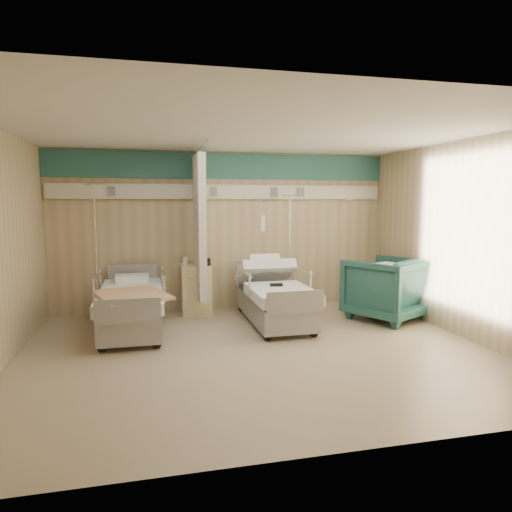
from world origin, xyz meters
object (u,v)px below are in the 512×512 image
at_px(bed_right, 274,303).
at_px(visitor_armchair, 386,289).
at_px(bed_left, 131,311).
at_px(bedside_cabinet, 196,289).
at_px(iv_stand_right, 289,286).
at_px(iv_stand_left, 98,292).

relative_size(bed_right, visitor_armchair, 1.92).
distance_m(bed_left, bedside_cabinet, 1.39).
height_order(bed_right, bed_left, same).
distance_m(bed_right, iv_stand_right, 0.97).
xyz_separation_m(bed_left, iv_stand_left, (-0.56, 0.87, 0.14)).
distance_m(bed_left, iv_stand_left, 1.04).
bearing_deg(bedside_cabinet, visitor_armchair, -20.04).
height_order(bed_left, iv_stand_right, iv_stand_right).
relative_size(bed_left, iv_stand_left, 0.97).
height_order(visitor_armchair, iv_stand_left, iv_stand_left).
xyz_separation_m(visitor_armchair, iv_stand_left, (-4.61, 1.07, -0.06)).
distance_m(bedside_cabinet, iv_stand_left, 1.61).
height_order(bed_right, bedside_cabinet, bedside_cabinet).
bearing_deg(bedside_cabinet, iv_stand_left, -178.99).
distance_m(bed_right, bed_left, 2.20).
relative_size(bedside_cabinet, iv_stand_right, 0.41).
relative_size(bed_right, bed_left, 1.00).
bearing_deg(bedside_cabinet, bed_left, -139.40).
xyz_separation_m(bed_left, visitor_armchair, (4.05, -0.19, 0.20)).
bearing_deg(iv_stand_right, bedside_cabinet, 177.27).
relative_size(bed_left, iv_stand_right, 1.05).
bearing_deg(bed_left, visitor_armchair, -2.74).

